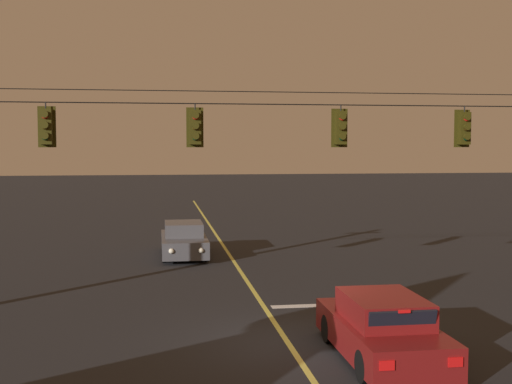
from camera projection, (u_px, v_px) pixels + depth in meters
ground_plane at (287, 342)px, 15.35m from camera, size 180.00×180.00×0.00m
lane_centre_stripe at (237, 265)px, 25.14m from camera, size 0.14×60.00×0.01m
stop_bar_paint at (330, 305)px, 18.91m from camera, size 3.40×0.36×0.01m
signal_span_assembly at (261, 175)px, 18.96m from camera, size 18.97×0.32×7.10m
traffic_light_leftmost at (46, 126)px, 17.98m from camera, size 0.48×0.41×1.22m
traffic_light_left_inner at (195, 127)px, 18.57m from camera, size 0.48×0.41×1.22m
traffic_light_centre at (341, 128)px, 19.19m from camera, size 0.48×0.41×1.22m
traffic_light_right_inner at (464, 128)px, 19.75m from camera, size 0.48×0.41×1.22m
car_waiting_near_lane at (382, 329)px, 14.05m from camera, size 1.80×4.33×1.39m
car_oncoming_lead at (184, 240)px, 27.24m from camera, size 1.80×4.42×1.39m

